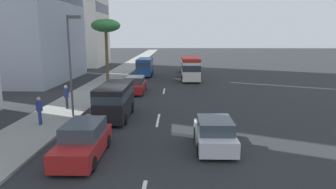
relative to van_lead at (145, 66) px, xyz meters
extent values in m
plane|color=#26282B|center=(-5.18, -3.12, -1.40)|extent=(198.00, 198.00, 0.00)
cube|color=gray|center=(-5.18, 4.22, -1.33)|extent=(162.00, 3.66, 0.15)
cube|color=silver|center=(-22.63, -3.12, -1.40)|extent=(3.20, 0.16, 0.01)
cube|color=silver|center=(-11.77, -3.12, -1.40)|extent=(3.20, 0.16, 0.01)
cube|color=#1E478C|center=(0.00, 0.00, -0.08)|extent=(5.29, 1.96, 2.25)
cube|color=#2D3842|center=(0.00, 0.00, 0.42)|extent=(5.30, 1.97, 0.54)
cylinder|color=black|center=(-1.59, -0.93, -1.04)|extent=(0.72, 0.24, 0.72)
cylinder|color=black|center=(-1.59, 0.93, -1.04)|extent=(0.72, 0.24, 0.72)
cylinder|color=black|center=(1.59, -0.93, -1.04)|extent=(0.72, 0.24, 0.72)
cylinder|color=black|center=(1.59, 0.93, -1.04)|extent=(0.72, 0.24, 0.72)
cube|color=#A51E1E|center=(-12.65, -0.25, -0.84)|extent=(4.72, 1.89, 0.78)
cube|color=#38424C|center=(-12.42, -0.25, -0.13)|extent=(2.59, 1.74, 0.64)
cylinder|color=black|center=(-14.11, -1.12, -1.08)|extent=(0.64, 0.22, 0.64)
cylinder|color=black|center=(-14.11, 0.62, -1.08)|extent=(0.64, 0.22, 0.64)
cylinder|color=black|center=(-11.19, -1.12, -1.08)|extent=(0.64, 0.22, 0.64)
cylinder|color=black|center=(-11.19, 0.62, -1.08)|extent=(0.64, 0.22, 0.64)
cube|color=#A51E1E|center=(-29.10, 0.01, -0.82)|extent=(4.47, 1.77, 0.82)
cube|color=#38424C|center=(-28.87, 0.01, -0.07)|extent=(2.46, 1.62, 0.67)
cylinder|color=black|center=(-30.48, -0.80, -1.08)|extent=(0.64, 0.22, 0.64)
cylinder|color=black|center=(-30.48, 0.82, -1.08)|extent=(0.64, 0.22, 0.64)
cylinder|color=black|center=(-27.71, -0.80, -1.08)|extent=(0.64, 0.22, 0.64)
cylinder|color=black|center=(-27.71, 0.82, -1.08)|extent=(0.64, 0.22, 0.64)
cube|color=silver|center=(-3.69, -6.21, -0.05)|extent=(6.94, 2.16, 2.25)
cube|color=#B2261E|center=(-3.69, -6.21, 1.29)|extent=(6.94, 2.16, 0.43)
cube|color=#28333D|center=(-3.69, -6.21, 0.38)|extent=(6.95, 2.17, 0.75)
cylinder|color=black|center=(-1.67, -5.19, -0.98)|extent=(0.84, 0.26, 0.84)
cylinder|color=black|center=(-1.67, -7.24, -0.98)|extent=(0.84, 0.26, 0.84)
cylinder|color=black|center=(-5.70, -5.19, -0.98)|extent=(0.84, 0.26, 0.84)
cylinder|color=black|center=(-5.70, -7.24, -0.98)|extent=(0.84, 0.26, 0.84)
cube|color=silver|center=(-27.53, -6.29, -0.85)|extent=(4.13, 1.83, 0.75)
cube|color=#38424C|center=(-27.73, -6.29, -0.18)|extent=(2.27, 1.69, 0.61)
cylinder|color=black|center=(-26.25, -5.44, -1.08)|extent=(0.64, 0.22, 0.64)
cylinder|color=black|center=(-26.25, -7.13, -1.08)|extent=(0.64, 0.22, 0.64)
cylinder|color=black|center=(-28.81, -5.44, -1.08)|extent=(0.64, 0.22, 0.64)
cylinder|color=black|center=(-28.81, -7.13, -1.08)|extent=(0.64, 0.22, 0.64)
cube|color=black|center=(4.42, -6.16, -0.85)|extent=(4.04, 1.77, 0.75)
cube|color=#38424C|center=(4.22, -6.16, -0.18)|extent=(2.22, 1.63, 0.61)
cylinder|color=black|center=(5.67, -5.35, -1.08)|extent=(0.64, 0.22, 0.64)
cylinder|color=black|center=(5.67, -6.98, -1.08)|extent=(0.64, 0.22, 0.64)
cylinder|color=black|center=(3.17, -5.35, -1.08)|extent=(0.64, 0.22, 0.64)
cylinder|color=black|center=(3.17, -6.98, -1.08)|extent=(0.64, 0.22, 0.64)
cube|color=black|center=(-22.10, -0.13, -0.13)|extent=(5.25, 1.92, 2.15)
cube|color=#2D3842|center=(-22.10, -0.13, 0.35)|extent=(5.26, 1.93, 0.52)
cylinder|color=black|center=(-23.68, -1.05, -1.04)|extent=(0.72, 0.24, 0.72)
cylinder|color=black|center=(-23.68, 0.78, -1.04)|extent=(0.72, 0.24, 0.72)
cylinder|color=black|center=(-20.53, -1.05, -1.04)|extent=(0.72, 0.24, 0.72)
cylinder|color=black|center=(-20.53, 0.78, -1.04)|extent=(0.72, 0.24, 0.72)
cylinder|color=#333338|center=(-20.15, 4.00, -0.82)|extent=(0.14, 0.14, 0.87)
cylinder|color=#333338|center=(-19.99, 4.00, -0.82)|extent=(0.14, 0.14, 0.87)
cube|color=navy|center=(-20.07, 4.00, -0.04)|extent=(0.34, 0.25, 0.69)
sphere|color=beige|center=(-20.07, 4.00, 0.41)|extent=(0.23, 0.23, 0.23)
cylinder|color=navy|center=(-24.44, 4.16, -0.82)|extent=(0.14, 0.14, 0.86)
cylinder|color=navy|center=(-24.28, 4.16, -0.82)|extent=(0.14, 0.14, 0.86)
cube|color=navy|center=(-24.36, 4.16, -0.06)|extent=(0.39, 0.36, 0.68)
sphere|color=tan|center=(-24.36, 4.16, 0.40)|extent=(0.23, 0.23, 0.23)
cylinder|color=brown|center=(-4.92, 4.21, 1.82)|extent=(0.37, 0.37, 6.14)
ellipsoid|color=#388442|center=(-4.92, 4.21, 5.42)|extent=(3.54, 3.54, 1.59)
cylinder|color=#4C4C51|center=(-22.28, 2.79, 2.16)|extent=(0.14, 0.14, 6.83)
cube|color=#4C4C51|center=(-22.28, 2.34, 5.42)|extent=(0.24, 0.90, 0.20)
cube|color=#2D3847|center=(14.65, 9.15, 9.08)|extent=(9.91, 0.08, 1.75)
camera|label=1|loc=(-42.39, -4.28, 4.26)|focal=32.32mm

